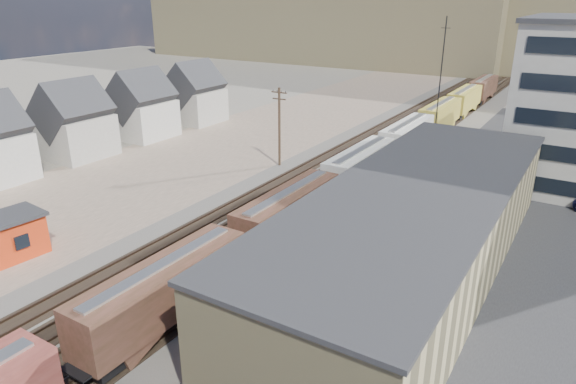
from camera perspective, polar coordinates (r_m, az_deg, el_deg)
The scene contains 11 objects.
ballast_bed at distance 69.18m, azimuth 8.63°, elevation 3.55°, with size 18.00×200.00×0.06m, color #4C4742.
dirt_yard at distance 71.36m, azimuth -9.63°, elevation 4.03°, with size 24.00×180.00×0.03m, color #6E5C4B.
asphalt_lot at distance 50.40m, azimuth 24.90°, elevation -5.09°, with size 26.00×120.00×0.04m, color #232326.
rail_tracks at distance 69.36m, azimuth 8.22°, elevation 3.69°, with size 11.40×200.00×0.24m.
freight_train at distance 64.48m, azimuth 10.83°, elevation 4.68°, with size 3.00×119.74×4.46m.
warehouse at distance 41.07m, azimuth 13.98°, elevation -3.92°, with size 12.40×40.40×7.25m.
utility_pole_north at distance 64.76m, azimuth -0.96°, elevation 7.43°, with size 2.20×0.32×10.00m.
radio_mast at distance 74.44m, azimuth 16.51°, elevation 11.38°, with size 1.20×0.16×18.00m.
townhouse_row at distance 71.46m, azimuth -26.49°, elevation 5.72°, with size 8.15×68.16×10.47m.
hills_north at distance 180.73m, azimuth 24.91°, elevation 17.18°, with size 265.00×80.00×32.00m.
maintenance_shed at distance 48.52m, azimuth -28.38°, elevation -4.27°, with size 4.38×5.40×3.70m.
Camera 1 is at (25.62, -10.89, 20.56)m, focal length 32.00 mm.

